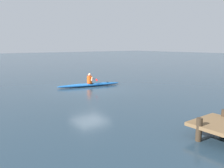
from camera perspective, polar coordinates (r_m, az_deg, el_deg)
The scene contains 3 objects.
ground_plane at distance 17.03m, azimuth -5.53°, elevation -1.11°, with size 160.00×160.00×0.00m, color #233847.
kayak at distance 17.89m, azimuth -5.53°, elevation -0.19°, with size 4.97×1.73×0.25m.
kayaker at distance 17.84m, azimuth -5.45°, elevation 1.21°, with size 0.69×2.34×0.76m.
Camera 1 is at (8.85, 14.21, 3.14)m, focal length 37.36 mm.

